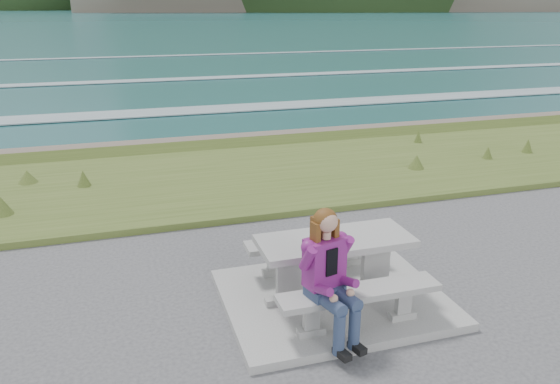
{
  "coord_description": "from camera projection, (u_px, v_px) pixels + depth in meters",
  "views": [
    {
      "loc": [
        -2.3,
        -5.35,
        3.44
      ],
      "look_at": [
        -0.31,
        1.2,
        1.04
      ],
      "focal_mm": 35.0,
      "sensor_mm": 36.0,
      "label": 1
    }
  ],
  "objects": [
    {
      "name": "shore_drop",
      "position": [
        214.0,
        146.0,
        13.73
      ],
      "size": [
        160.0,
        0.8,
        2.2
      ],
      "primitive_type": "cube",
      "color": "#6E5E52",
      "rests_on": "ground"
    },
    {
      "name": "grass_verge",
      "position": [
        240.0,
        180.0,
        11.12
      ],
      "size": [
        160.0,
        4.5,
        0.22
      ],
      "primitive_type": "cube",
      "color": "#465921",
      "rests_on": "ground"
    },
    {
      "name": "bench_landward",
      "position": [
        359.0,
        298.0,
        5.82
      ],
      "size": [
        1.8,
        0.35,
        0.45
      ],
      "color": "gray",
      "rests_on": "concrete_slab"
    },
    {
      "name": "seated_woman",
      "position": [
        332.0,
        295.0,
        5.55
      ],
      "size": [
        0.55,
        0.77,
        1.41
      ],
      "rotation": [
        0.0,
        0.0,
        0.26
      ],
      "color": "navy",
      "rests_on": "concrete_slab"
    },
    {
      "name": "ocean",
      "position": [
        158.0,
        102.0,
        29.83
      ],
      "size": [
        1600.0,
        1600.0,
        0.09
      ],
      "color": "#205A5D",
      "rests_on": "ground"
    },
    {
      "name": "picnic_table",
      "position": [
        335.0,
        251.0,
        6.38
      ],
      "size": [
        1.8,
        0.75,
        0.75
      ],
      "color": "gray",
      "rests_on": "concrete_slab"
    },
    {
      "name": "concrete_slab",
      "position": [
        333.0,
        298.0,
        6.59
      ],
      "size": [
        2.6,
        2.1,
        0.1
      ],
      "primitive_type": "cube",
      "color": "gray",
      "rests_on": "ground"
    },
    {
      "name": "bench_seaward",
      "position": [
        314.0,
        245.0,
        7.09
      ],
      "size": [
        1.8,
        0.35,
        0.45
      ],
      "color": "gray",
      "rests_on": "concrete_slab"
    }
  ]
}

